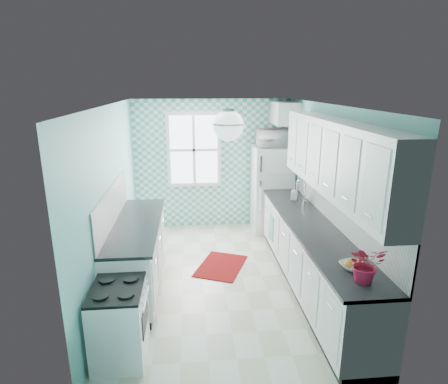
{
  "coord_description": "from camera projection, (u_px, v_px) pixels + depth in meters",
  "views": [
    {
      "loc": [
        -0.44,
        -4.95,
        2.77
      ],
      "look_at": [
        0.05,
        0.25,
        1.25
      ],
      "focal_mm": 30.0,
      "sensor_mm": 36.0,
      "label": 1
    }
  ],
  "objects": [
    {
      "name": "floor",
      "position": [
        222.0,
        278.0,
        5.55
      ],
      "size": [
        3.0,
        4.4,
        0.02
      ],
      "primitive_type": "cube",
      "color": "silver",
      "rests_on": "ground"
    },
    {
      "name": "ceiling",
      "position": [
        222.0,
        104.0,
        4.85
      ],
      "size": [
        3.0,
        4.4,
        0.02
      ],
      "primitive_type": "cube",
      "color": "white",
      "rests_on": "wall_back"
    },
    {
      "name": "wall_back",
      "position": [
        212.0,
        164.0,
        7.31
      ],
      "size": [
        3.0,
        0.02,
        2.5
      ],
      "primitive_type": "cube",
      "color": "#6ABBB6",
      "rests_on": "floor"
    },
    {
      "name": "wall_front",
      "position": [
        246.0,
        275.0,
        3.08
      ],
      "size": [
        3.0,
        0.02,
        2.5
      ],
      "primitive_type": "cube",
      "color": "#6ABBB6",
      "rests_on": "floor"
    },
    {
      "name": "wall_left",
      "position": [
        111.0,
        200.0,
        5.06
      ],
      "size": [
        0.02,
        4.4,
        2.5
      ],
      "primitive_type": "cube",
      "color": "#6ABBB6",
      "rests_on": "floor"
    },
    {
      "name": "wall_right",
      "position": [
        327.0,
        194.0,
        5.33
      ],
      "size": [
        0.02,
        4.4,
        2.5
      ],
      "primitive_type": "cube",
      "color": "#6ABBB6",
      "rests_on": "floor"
    },
    {
      "name": "accent_wall",
      "position": [
        212.0,
        165.0,
        7.29
      ],
      "size": [
        3.0,
        0.01,
        2.5
      ],
      "primitive_type": "cube",
      "color": "#49AF9F",
      "rests_on": "wall_back"
    },
    {
      "name": "window",
      "position": [
        194.0,
        150.0,
        7.15
      ],
      "size": [
        1.04,
        0.05,
        1.44
      ],
      "color": "white",
      "rests_on": "wall_back"
    },
    {
      "name": "backsplash_right",
      "position": [
        336.0,
        207.0,
        4.96
      ],
      "size": [
        0.02,
        3.6,
        0.51
      ],
      "primitive_type": "cube",
      "color": "white",
      "rests_on": "wall_right"
    },
    {
      "name": "backsplash_left",
      "position": [
        112.0,
        206.0,
        5.01
      ],
      "size": [
        0.02,
        2.15,
        0.51
      ],
      "primitive_type": "cube",
      "color": "white",
      "rests_on": "wall_left"
    },
    {
      "name": "upper_cabinets_right",
      "position": [
        335.0,
        157.0,
        4.56
      ],
      "size": [
        0.33,
        3.2,
        0.9
      ],
      "primitive_type": "cube",
      "color": "white",
      "rests_on": "wall_right"
    },
    {
      "name": "upper_cabinet_fridge",
      "position": [
        284.0,
        113.0,
        6.79
      ],
      "size": [
        0.4,
        0.74,
        0.4
      ],
      "primitive_type": "cube",
      "color": "white",
      "rests_on": "wall_right"
    },
    {
      "name": "ceiling_light",
      "position": [
        228.0,
        125.0,
        4.13
      ],
      "size": [
        0.34,
        0.34,
        0.35
      ],
      "color": "silver",
      "rests_on": "ceiling"
    },
    {
      "name": "base_cabinets_right",
      "position": [
        311.0,
        259.0,
        5.15
      ],
      "size": [
        0.6,
        3.6,
        0.9
      ],
      "primitive_type": "cube",
      "color": "white",
      "rests_on": "floor"
    },
    {
      "name": "countertop_right",
      "position": [
        313.0,
        227.0,
        5.01
      ],
      "size": [
        0.63,
        3.6,
        0.04
      ],
      "primitive_type": "cube",
      "color": "black",
      "rests_on": "base_cabinets_right"
    },
    {
      "name": "base_cabinets_left",
      "position": [
        138.0,
        255.0,
        5.24
      ],
      "size": [
        0.6,
        2.15,
        0.9
      ],
      "primitive_type": "cube",
      "color": "white",
      "rests_on": "floor"
    },
    {
      "name": "countertop_left",
      "position": [
        136.0,
        224.0,
        5.11
      ],
      "size": [
        0.63,
        2.15,
        0.04
      ],
      "primitive_type": "cube",
      "color": "black",
      "rests_on": "base_cabinets_left"
    },
    {
      "name": "fridge",
      "position": [
        271.0,
        189.0,
        7.16
      ],
      "size": [
        0.71,
        0.71,
        1.64
      ],
      "rotation": [
        0.0,
        0.0,
        -0.05
      ],
      "color": "white",
      "rests_on": "floor"
    },
    {
      "name": "stove",
      "position": [
        119.0,
        321.0,
        3.84
      ],
      "size": [
        0.53,
        0.65,
        0.79
      ],
      "rotation": [
        0.0,
        0.0,
        0.02
      ],
      "color": "silver",
      "rests_on": "floor"
    },
    {
      "name": "sink",
      "position": [
        295.0,
        204.0,
        5.92
      ],
      "size": [
        0.44,
        0.37,
        0.53
      ],
      "rotation": [
        0.0,
        0.0,
        0.04
      ],
      "color": "silver",
      "rests_on": "countertop_right"
    },
    {
      "name": "rug",
      "position": [
        221.0,
        266.0,
        5.89
      ],
      "size": [
        0.94,
        1.09,
        0.01
      ],
      "primitive_type": "cube",
      "rotation": [
        0.0,
        0.0,
        -0.39
      ],
      "color": "maroon",
      "rests_on": "floor"
    },
    {
      "name": "dish_towel",
      "position": [
        271.0,
        227.0,
        6.2
      ],
      "size": [
        0.07,
        0.27,
        0.41
      ],
      "primitive_type": "cube",
      "rotation": [
        0.0,
        0.0,
        -0.18
      ],
      "color": "#64BCA4",
      "rests_on": "base_cabinets_right"
    },
    {
      "name": "fruit_bowl",
      "position": [
        353.0,
        266.0,
        3.82
      ],
      "size": [
        0.31,
        0.31,
        0.06
      ],
      "primitive_type": "imported",
      "rotation": [
        0.0,
        0.0,
        0.27
      ],
      "color": "white",
      "rests_on": "countertop_right"
    },
    {
      "name": "potted_plant",
      "position": [
        366.0,
        264.0,
        3.54
      ],
      "size": [
        0.34,
        0.3,
        0.37
      ],
      "primitive_type": "imported",
      "rotation": [
        0.0,
        0.0,
        0.04
      ],
      "color": "#BF0313",
      "rests_on": "countertop_right"
    },
    {
      "name": "soap_bottle",
      "position": [
        294.0,
        193.0,
        6.1
      ],
      "size": [
        0.13,
        0.13,
        0.22
      ],
      "primitive_type": "imported",
      "rotation": [
        0.0,
        0.0,
        -0.37
      ],
      "color": "#9BB0C2",
      "rests_on": "countertop_right"
    },
    {
      "name": "microwave",
      "position": [
        273.0,
        138.0,
        6.88
      ],
      "size": [
        0.6,
        0.41,
        0.33
      ],
      "primitive_type": "imported",
      "rotation": [
        0.0,
        0.0,
        3.12
      ],
      "color": "white",
      "rests_on": "fridge"
    }
  ]
}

